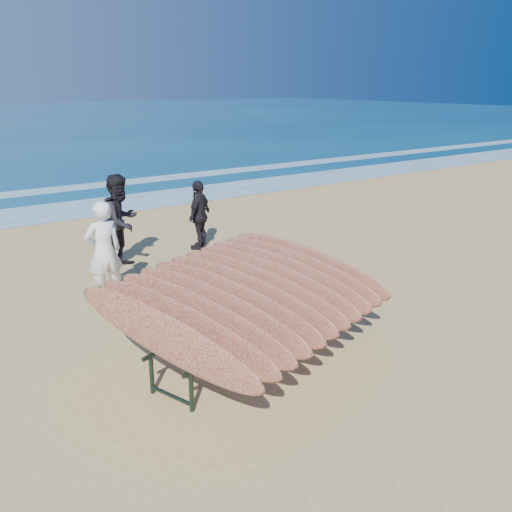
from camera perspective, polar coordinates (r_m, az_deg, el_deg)
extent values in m
plane|color=tan|center=(8.43, 3.15, -7.53)|extent=(120.00, 120.00, 0.00)
plane|color=white|center=(17.04, -18.10, 4.75)|extent=(160.00, 160.00, 0.00)
plane|color=white|center=(20.36, -21.10, 6.46)|extent=(160.00, 160.00, 0.00)
cylinder|color=black|center=(6.39, -6.81, -14.02)|extent=(0.06, 0.06, 0.50)
cylinder|color=black|center=(8.53, 6.90, -5.50)|extent=(0.06, 0.06, 0.50)
cylinder|color=black|center=(6.80, -10.92, -12.14)|extent=(0.06, 0.06, 0.50)
cylinder|color=black|center=(8.83, 3.23, -4.54)|extent=(0.06, 0.06, 0.50)
cylinder|color=black|center=(7.28, 1.13, -7.46)|extent=(3.05, 1.07, 0.06)
cylinder|color=black|center=(7.64, -2.88, -6.22)|extent=(3.05, 1.07, 0.06)
cylinder|color=black|center=(6.68, -8.87, -14.31)|extent=(0.25, 0.63, 0.04)
cylinder|color=black|center=(8.74, 5.00, -6.04)|extent=(0.25, 0.63, 0.04)
ellipsoid|color=#660E07|center=(6.25, -9.68, -8.33)|extent=(1.00, 2.77, 0.98)
ellipsoid|color=#660E07|center=(6.44, -7.69, -7.39)|extent=(1.00, 2.77, 0.98)
ellipsoid|color=#660E07|center=(6.64, -5.83, -6.49)|extent=(1.00, 2.77, 0.98)
ellipsoid|color=#660E07|center=(6.86, -4.10, -5.65)|extent=(1.00, 2.77, 0.98)
ellipsoid|color=#660E07|center=(7.07, -2.47, -4.85)|extent=(1.00, 2.77, 0.98)
ellipsoid|color=#660E07|center=(7.30, -0.94, -4.10)|extent=(1.00, 2.77, 0.98)
ellipsoid|color=#660E07|center=(7.53, 0.49, -3.39)|extent=(1.00, 2.77, 0.98)
ellipsoid|color=#660E07|center=(7.77, 1.83, -2.72)|extent=(1.00, 2.77, 0.98)
ellipsoid|color=#660E07|center=(8.01, 3.09, -2.09)|extent=(1.00, 2.77, 0.98)
ellipsoid|color=#660E07|center=(8.26, 4.28, -1.50)|extent=(1.00, 2.77, 0.98)
ellipsoid|color=#660E07|center=(8.51, 5.40, -0.94)|extent=(1.00, 2.77, 0.98)
imported|color=white|center=(9.57, -15.72, 0.51)|extent=(0.64, 0.42, 1.74)
imported|color=black|center=(11.16, -14.02, 3.53)|extent=(1.17, 1.10, 1.91)
imported|color=black|center=(12.19, -5.97, 4.32)|extent=(0.96, 0.84, 1.56)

